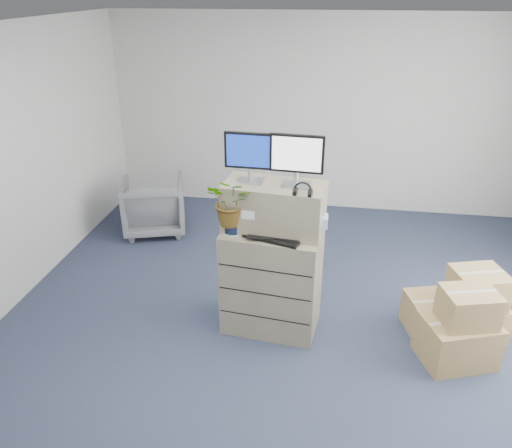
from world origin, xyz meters
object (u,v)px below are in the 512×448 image
object	(u,v)px
keyboard	(273,237)
water_bottle	(282,220)
potted_plant	(232,208)
monitor_right	(297,158)
office_chair	(154,203)
filing_cabinet_lower	(272,280)
monitor_left	(250,155)

from	to	relation	value
keyboard	water_bottle	world-z (taller)	water_bottle
keyboard	potted_plant	distance (m)	0.45
monitor_right	potted_plant	bearing A→B (deg)	-164.99
monitor_right	office_chair	distance (m)	3.08
keyboard	office_chair	xyz separation A→B (m)	(-1.90, 2.00, -0.66)
filing_cabinet_lower	keyboard	bearing A→B (deg)	-72.21
monitor_left	monitor_right	xyz separation A→B (m)	(0.42, -0.04, 0.01)
monitor_right	monitor_left	bearing A→B (deg)	177.94
keyboard	potted_plant	world-z (taller)	potted_plant
potted_plant	office_chair	xyz separation A→B (m)	(-1.52, 1.94, -0.90)
filing_cabinet_lower	monitor_left	xyz separation A→B (m)	(-0.22, 0.08, 1.23)
monitor_left	monitor_right	distance (m)	0.42
monitor_left	potted_plant	xyz separation A→B (m)	(-0.14, -0.15, -0.45)
monitor_left	monitor_right	bearing A→B (deg)	-3.74
filing_cabinet_lower	office_chair	distance (m)	2.65
filing_cabinet_lower	potted_plant	xyz separation A→B (m)	(-0.35, -0.08, 0.78)
monitor_right	potted_plant	size ratio (longest dim) A/B	0.83
filing_cabinet_lower	monitor_left	size ratio (longest dim) A/B	2.30
monitor_right	water_bottle	world-z (taller)	monitor_right
monitor_right	water_bottle	size ratio (longest dim) A/B	1.98
water_bottle	monitor_left	bearing A→B (deg)	169.46
filing_cabinet_lower	keyboard	xyz separation A→B (m)	(0.03, -0.13, 0.54)
monitor_left	water_bottle	distance (m)	0.67
filing_cabinet_lower	monitor_left	world-z (taller)	monitor_left
keyboard	water_bottle	distance (m)	0.19
keyboard	filing_cabinet_lower	bearing A→B (deg)	118.58
keyboard	office_chair	size ratio (longest dim) A/B	0.64
filing_cabinet_lower	monitor_right	bearing A→B (deg)	15.38
monitor_right	office_chair	world-z (taller)	monitor_right
monitor_left	water_bottle	xyz separation A→B (m)	(0.31, -0.06, -0.59)
filing_cabinet_lower	potted_plant	bearing A→B (deg)	-161.50
filing_cabinet_lower	monitor_right	world-z (taller)	monitor_right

